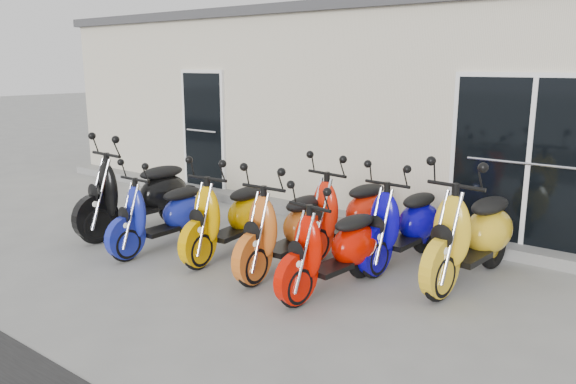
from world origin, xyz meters
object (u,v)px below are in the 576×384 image
scooter_front_blue (161,204)px  scooter_front_orange_a (229,205)px  scooter_front_orange_b (286,216)px  scooter_back_yellow (473,220)px  scooter_front_black (137,182)px  scooter_back_red (348,201)px  scooter_back_blue (404,212)px  scooter_front_red (333,235)px

scooter_front_blue → scooter_front_orange_a: scooter_front_orange_a is taller
scooter_front_orange_b → scooter_back_yellow: bearing=24.8°
scooter_front_black → scooter_front_blue: size_ratio=1.19×
scooter_front_black → scooter_back_red: bearing=23.9°
scooter_back_yellow → scooter_front_orange_a: bearing=-155.5°
scooter_front_blue → scooter_back_blue: scooter_back_blue is taller
scooter_back_red → scooter_front_orange_a: bearing=-130.9°
scooter_front_orange_a → scooter_front_red: bearing=-11.9°
scooter_back_blue → scooter_back_red: bearing=-175.2°
scooter_back_red → scooter_front_red: bearing=-58.0°
scooter_back_blue → scooter_back_yellow: scooter_back_yellow is taller
scooter_front_black → scooter_front_orange_b: 2.65m
scooter_front_black → scooter_back_blue: 3.81m
scooter_back_yellow → scooter_front_orange_b: bearing=-147.5°
scooter_back_red → scooter_back_blue: bearing=8.5°
scooter_front_blue → scooter_front_red: 2.56m
scooter_front_orange_a → scooter_back_red: bearing=36.6°
scooter_front_blue → scooter_front_red: size_ratio=1.00×
scooter_front_blue → scooter_front_orange_a: size_ratio=0.94×
scooter_front_blue → scooter_back_red: size_ratio=0.92×
scooter_front_orange_a → scooter_back_yellow: bearing=13.2°
scooter_front_blue → scooter_front_red: bearing=4.8°
scooter_front_black → scooter_front_orange_a: 1.75m
scooter_front_blue → scooter_front_orange_a: (0.86, 0.39, 0.04)m
scooter_front_red → scooter_front_orange_b: bearing=173.1°
scooter_front_orange_a → scooter_back_blue: 2.17m
scooter_front_blue → scooter_back_blue: bearing=27.7°
scooter_front_orange_b → scooter_back_yellow: 2.10m
scooter_front_red → scooter_back_red: bearing=121.3°
scooter_front_orange_a → scooter_back_blue: size_ratio=1.00×
scooter_back_yellow → scooter_back_blue: bearing=179.2°
scooter_front_red → scooter_back_blue: bearing=86.5°
scooter_front_orange_a → scooter_front_orange_b: (0.91, 0.00, 0.00)m
scooter_front_red → scooter_back_blue: 1.25m
scooter_front_black → scooter_back_blue: (3.64, 1.12, -0.08)m
scooter_back_blue → scooter_front_red: bearing=-96.5°
scooter_back_red → scooter_back_blue: scooter_back_red is taller
scooter_front_blue → scooter_back_red: 2.43m
scooter_front_orange_a → scooter_back_red: size_ratio=0.98×
scooter_front_red → scooter_back_red: size_ratio=0.92×
scooter_front_red → scooter_back_yellow: 1.57m
scooter_front_black → scooter_back_yellow: bearing=15.7°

